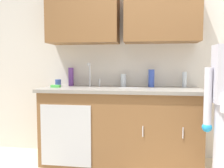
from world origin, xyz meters
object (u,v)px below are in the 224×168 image
Objects in this scene: bottle_cleaner_spray at (151,78)px; bottle_soap at (184,80)px; cup_by_sink at (58,83)px; sponge at (56,86)px; knife_on_counter at (128,88)px; sink at (90,89)px; bottle_water_tall at (123,80)px; bottle_dish_liquid at (71,77)px.

bottle_soap is at bearing 4.21° from bottle_cleaner_spray.
sponge is at bearing -83.11° from cup_by_sink.
cup_by_sink is (-1.21, -0.11, -0.07)m from bottle_cleaner_spray.
knife_on_counter is at bearing 3.79° from sponge.
sink is at bearing -166.30° from bottle_cleaner_spray.
cup_by_sink is 0.85× the size of sponge.
bottle_cleaner_spray is 0.94× the size of knife_on_counter.
bottle_cleaner_spray is at bearing -175.79° from bottle_soap.
sink is at bearing 1.52° from knife_on_counter.
sponge is (-1.20, -0.23, -0.10)m from bottle_cleaner_spray.
sponge is (-0.44, -0.04, 0.03)m from sink.
bottle_water_tall is 0.23m from knife_on_counter.
bottle_water_tall is 0.37m from bottle_cleaner_spray.
sponge is at bearing -170.82° from bottle_soap.
bottle_water_tall is at bearing 17.29° from sponge.
sink is 0.46m from cup_by_sink.
bottle_soap is at bearing 0.09° from bottle_water_tall.
bottle_dish_liquid is (-1.50, 0.00, 0.03)m from bottle_soap.
cup_by_sink is at bearing 96.89° from sponge.
bottle_cleaner_spray reaches higher than cup_by_sink.
cup_by_sink is at bearing -170.98° from bottle_water_tall.
bottle_soap is 2.09× the size of cup_by_sink.
sink is at bearing -151.55° from bottle_water_tall.
cup_by_sink is at bearing -4.30° from knife_on_counter.
bottle_water_tall reaches higher than sponge.
cup_by_sink is 0.39× the size of knife_on_counter.
sink is 3.06× the size of bottle_water_tall.
bottle_dish_liquid is at bearing 145.69° from sink.
sponge is (-1.61, -0.26, -0.08)m from bottle_soap.
bottle_dish_liquid reaches higher than sponge.
bottle_soap reaches higher than sponge.
sink is 4.55× the size of sponge.
sink reaches higher than bottle_water_tall.
bottle_cleaner_spray is 0.91× the size of bottle_dish_liquid.
knife_on_counter is at bearing -148.86° from bottle_cleaner_spray.
sink is 2.55× the size of bottle_soap.
bottle_soap reaches higher than cup_by_sink.
bottle_soap reaches higher than bottle_water_tall.
bottle_cleaner_spray is (-0.42, -0.03, 0.01)m from bottle_soap.
bottle_dish_liquid is at bearing 178.18° from bottle_cleaner_spray.
bottle_water_tall is at bearing -0.38° from bottle_dish_liquid.
bottle_water_tall is 0.72m from bottle_dish_liquid.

